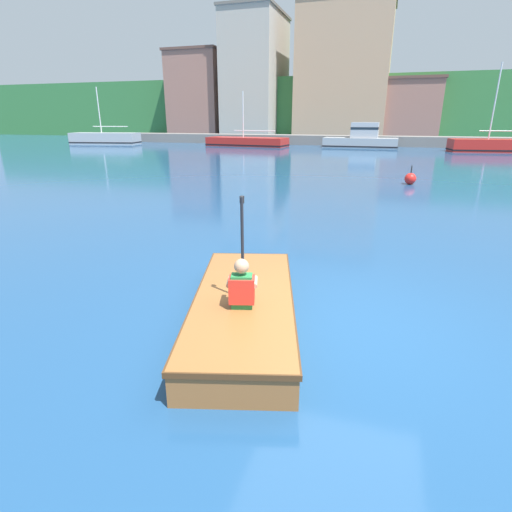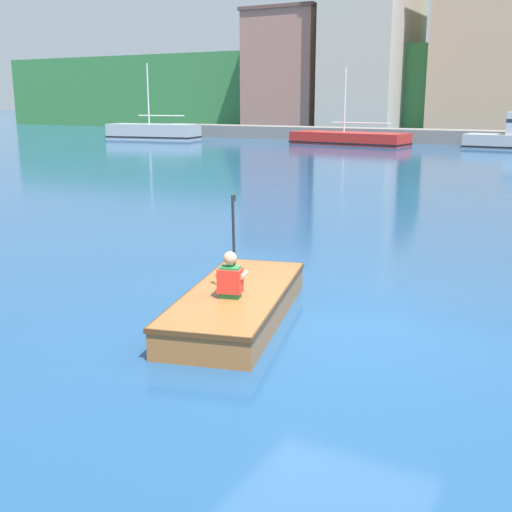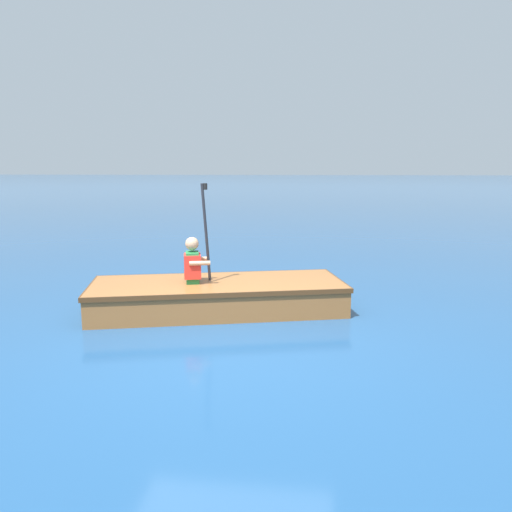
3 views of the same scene
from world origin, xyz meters
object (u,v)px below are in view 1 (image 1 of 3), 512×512
object	(u,v)px
moored_boat_dock_west_end	(247,142)
moored_boat_dock_center_near	(105,139)
moored_boat_dock_center_far	(362,139)
person_paddler	(242,285)
channel_buoy	(410,179)
moored_boat_dock_east_inner	(491,146)
rowboat_foreground	(244,306)

from	to	relation	value
moored_boat_dock_west_end	moored_boat_dock_center_near	world-z (taller)	moored_boat_dock_center_near
moored_boat_dock_center_far	person_paddler	xyz separation A→B (m)	(0.74, -33.65, -0.08)
person_paddler	channel_buoy	world-z (taller)	person_paddler
moored_boat_dock_center_far	channel_buoy	distance (m)	21.00
moored_boat_dock_center_far	moored_boat_dock_east_inner	distance (m)	10.03
rowboat_foreground	channel_buoy	world-z (taller)	channel_buoy
person_paddler	moored_boat_dock_center_near	bearing A→B (deg)	129.35
moored_boat_dock_center_near	rowboat_foreground	distance (m)	40.09
moored_boat_dock_center_far	moored_boat_dock_center_near	bearing A→B (deg)	-174.50
moored_boat_dock_center_near	moored_boat_dock_center_far	xyz separation A→B (m)	(24.89, 2.40, 0.22)
moored_boat_dock_center_near	moored_boat_dock_east_inner	bearing A→B (deg)	0.91
moored_boat_dock_west_end	moored_boat_dock_east_inner	distance (m)	20.23
moored_boat_dock_center_far	channel_buoy	bearing A→B (deg)	-81.29
moored_boat_dock_east_inner	person_paddler	bearing A→B (deg)	-105.99
person_paddler	channel_buoy	size ratio (longest dim) A/B	1.75
moored_boat_dock_east_inner	channel_buoy	xyz separation A→B (m)	(-6.68, -18.90, -0.24)
rowboat_foreground	channel_buoy	distance (m)	12.81
moored_boat_dock_east_inner	channel_buoy	size ratio (longest dim) A/B	8.78
moored_boat_dock_west_end	person_paddler	size ratio (longest dim) A/B	6.16
moored_boat_dock_west_end	moored_boat_dock_center_far	bearing A→B (deg)	5.05
moored_boat_dock_center_far	rowboat_foreground	world-z (taller)	moored_boat_dock_center_far
moored_boat_dock_center_near	rowboat_foreground	bearing A→B (deg)	-50.44
person_paddler	rowboat_foreground	bearing A→B (deg)	105.51
moored_boat_dock_east_inner	rowboat_foreground	size ratio (longest dim) A/B	1.83
moored_boat_dock_east_inner	person_paddler	world-z (taller)	moored_boat_dock_east_inner
moored_boat_dock_east_inner	moored_boat_dock_west_end	bearing A→B (deg)	177.36
moored_boat_dock_center_near	rowboat_foreground	world-z (taller)	moored_boat_dock_center_near
moored_boat_dock_west_end	moored_boat_dock_center_near	distance (m)	14.62
moored_boat_dock_center_far	rowboat_foreground	xyz separation A→B (m)	(0.64, -33.31, -0.52)
person_paddler	channel_buoy	xyz separation A→B (m)	(2.44, 12.91, -0.43)
moored_boat_dock_west_end	channel_buoy	distance (m)	24.01
moored_boat_dock_center_far	person_paddler	distance (m)	33.66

